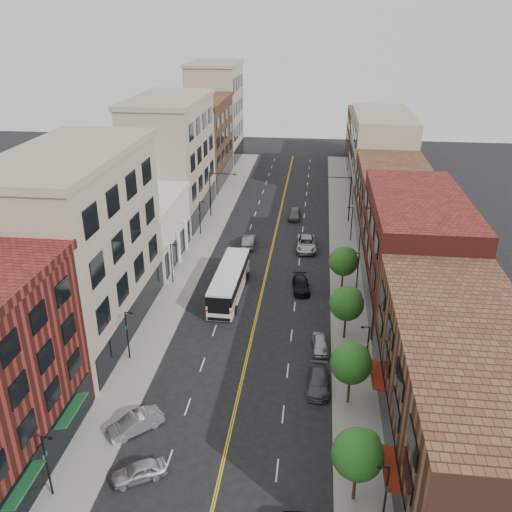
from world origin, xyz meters
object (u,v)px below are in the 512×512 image
at_px(car_angle_b, 135,423).
at_px(car_lane_a, 301,285).
at_px(car_angle_a, 139,471).
at_px(car_parked_far, 320,344).
at_px(city_bus, 229,280).
at_px(car_lane_behind, 249,241).
at_px(car_lane_b, 306,244).
at_px(car_lane_c, 295,214).
at_px(car_parked_mid, 318,382).

relative_size(car_angle_b, car_lane_a, 0.95).
bearing_deg(car_angle_a, car_parked_far, 116.08).
bearing_deg(city_bus, car_lane_behind, 89.94).
bearing_deg(city_bus, car_angle_a, -92.83).
bearing_deg(car_lane_b, car_lane_c, 98.14).
xyz_separation_m(car_angle_a, car_angle_b, (-1.80, 4.64, 0.07)).
bearing_deg(car_angle_b, car_lane_c, 125.02).
xyz_separation_m(city_bus, car_parked_far, (10.57, -10.13, -1.27)).
height_order(city_bus, car_parked_far, city_bus).
relative_size(car_parked_far, car_lane_a, 0.81).
xyz_separation_m(car_parked_far, car_lane_behind, (-10.26, 24.83, 0.13)).
bearing_deg(city_bus, car_parked_mid, -55.75).
relative_size(car_angle_a, car_angle_b, 0.87).
bearing_deg(car_lane_behind, car_lane_c, -118.67).
height_order(city_bus, car_lane_a, city_bus).
relative_size(car_lane_behind, car_lane_b, 0.79).
relative_size(city_bus, car_lane_a, 2.75).
distance_m(car_parked_mid, car_lane_behind, 32.37).
relative_size(car_angle_a, car_lane_a, 0.83).
height_order(car_angle_b, car_parked_mid, car_angle_b).
height_order(car_parked_mid, car_parked_far, car_parked_mid).
bearing_deg(car_angle_a, city_bus, 147.50).
height_order(car_angle_b, car_lane_b, car_lane_b).
bearing_deg(car_lane_b, car_lane_behind, 176.94).
height_order(car_angle_a, car_parked_far, car_angle_a).
bearing_deg(car_parked_mid, car_lane_behind, 108.31).
relative_size(car_angle_a, car_parked_far, 1.02).
distance_m(car_angle_a, car_parked_mid, 17.02).
bearing_deg(car_parked_far, car_lane_behind, 107.57).
bearing_deg(car_angle_b, car_lane_a, 110.96).
xyz_separation_m(car_angle_a, car_parked_mid, (12.39, 11.67, 0.02)).
bearing_deg(car_lane_behind, car_lane_b, 176.62).
xyz_separation_m(car_angle_b, car_parked_mid, (14.19, 7.04, -0.05)).
distance_m(city_bus, car_angle_b, 23.41).
relative_size(car_angle_b, car_parked_far, 1.18).
bearing_deg(car_angle_b, city_bus, 127.05).
height_order(car_parked_mid, car_lane_c, car_lane_c).
bearing_deg(car_angle_b, car_angle_a, -22.53).
xyz_separation_m(car_angle_b, car_lane_behind, (4.06, 37.78, 0.04)).
relative_size(city_bus, car_lane_b, 2.16).
relative_size(car_parked_mid, car_lane_behind, 1.00).
height_order(car_angle_a, car_parked_mid, car_parked_mid).
bearing_deg(car_lane_behind, car_angle_a, 84.20).
bearing_deg(car_lane_behind, car_parked_mid, 105.49).
relative_size(city_bus, car_angle_a, 3.32).
xyz_separation_m(city_bus, car_angle_b, (-3.74, -23.08, -1.18)).
bearing_deg(car_parked_mid, car_lane_a, 97.14).
xyz_separation_m(car_lane_a, car_lane_c, (-2.04, 24.54, 0.12)).
distance_m(car_angle_a, car_lane_c, 55.03).
bearing_deg(car_lane_c, city_bus, -103.36).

